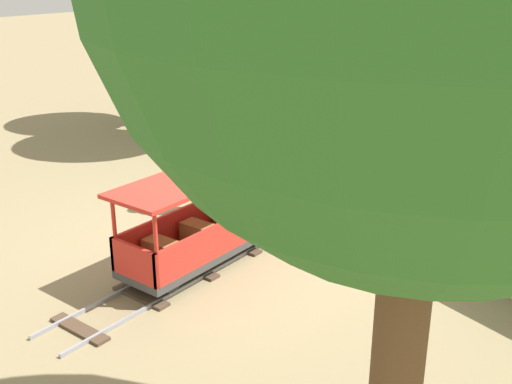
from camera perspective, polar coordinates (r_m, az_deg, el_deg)
name	(u,v)px	position (r m, az deg, el deg)	size (l,w,h in m)	color
ground_plane	(242,243)	(7.15, -1.26, -4.70)	(60.00, 60.00, 0.00)	#8C7A56
track	(255,235)	(7.31, -0.12, -3.98)	(0.66, 5.70, 0.04)	gray
locomotive	(298,178)	(7.79, 3.82, 1.28)	(0.62, 1.45, 1.01)	#1E472D
passenger_car	(202,228)	(6.52, -4.99, -3.27)	(0.72, 2.00, 0.97)	#3F3F3F
conductor_person	(218,140)	(7.71, -3.47, 4.74)	(0.30, 0.30, 1.62)	#282D47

